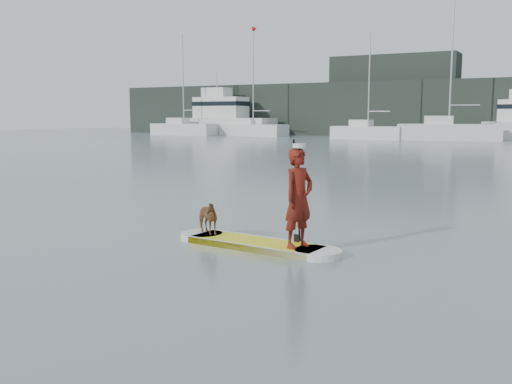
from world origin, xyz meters
The scene contains 13 objects.
ground centered at (0.00, 0.00, 0.00)m, with size 140.00×140.00×0.00m, color slate.
paddleboard centered at (2.42, -2.22, 0.06)m, with size 3.29×1.04×0.12m.
paddler centered at (3.28, -2.30, 0.96)m, with size 0.62×0.40×1.69m, color maroon.
white_cap centered at (3.28, -2.30, 1.84)m, with size 0.22×0.22×0.07m, color silver.
dog centered at (1.28, -2.11, 0.44)m, with size 0.34×0.75×0.63m, color brown.
paddle centered at (3.10, -1.97, 0.80)m, with size 0.10×0.30×2.00m.
sailboat_a centered at (-31.78, 43.81, 0.80)m, with size 7.94×2.58×11.49m.
sailboat_b centered at (-23.58, 45.67, 0.83)m, with size 8.35×3.59×12.01m.
sailboat_c centered at (-9.59, 43.25, 0.75)m, with size 7.15×2.79×10.08m.
sailboat_d centered at (-2.21, 44.20, 0.96)m, with size 9.46×4.35×13.42m.
motor_yacht_b centered at (-28.23, 47.36, 2.06)m, with size 11.23×4.14×7.34m.
shore_mass centered at (0.00, 53.00, 3.00)m, with size 90.00×6.00×6.00m, color black.
shore_building_west centered at (-10.00, 54.00, 4.50)m, with size 14.00×4.00×9.00m, color black.
Camera 1 is at (7.12, -11.02, 2.35)m, focal length 40.00 mm.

